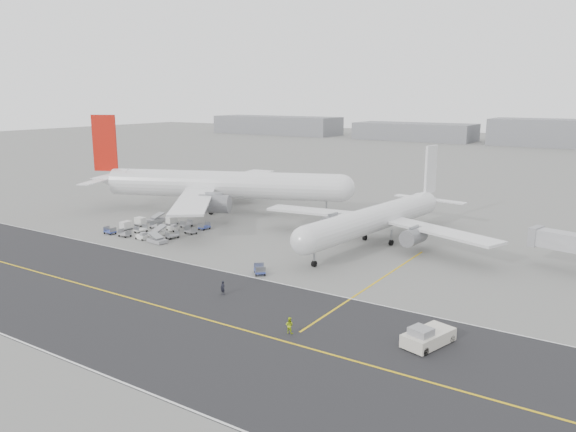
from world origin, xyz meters
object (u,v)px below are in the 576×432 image
Objects in this scene: airliner_a at (217,184)px; ground_crew_b at (289,325)px; ground_crew_a at (223,288)px; airliner_b at (378,218)px; pushback_tug at (427,337)px.

airliner_a reaches higher than ground_crew_b.
airliner_a is 56.38m from ground_crew_a.
ground_crew_a is at bearing -92.77° from airliner_b.
ground_crew_a is (-28.50, 0.11, 0.01)m from pushback_tug.
airliner_a reaches higher than ground_crew_a.
airliner_b is 24.55× the size of ground_crew_b.
ground_crew_a is 15.41m from ground_crew_b.
pushback_tug reaches higher than ground_crew_b.
pushback_tug is at bearing -145.60° from airliner_a.
ground_crew_b is at bearing -72.16° from airliner_b.
airliner_b reaches higher than pushback_tug.
ground_crew_a is (36.59, -42.55, -5.35)m from airliner_a.
pushback_tug is at bearing 1.01° from ground_crew_a.
ground_crew_b is at bearing -155.76° from airliner_a.
ground_crew_b is (-14.16, -5.51, 0.00)m from pushback_tug.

